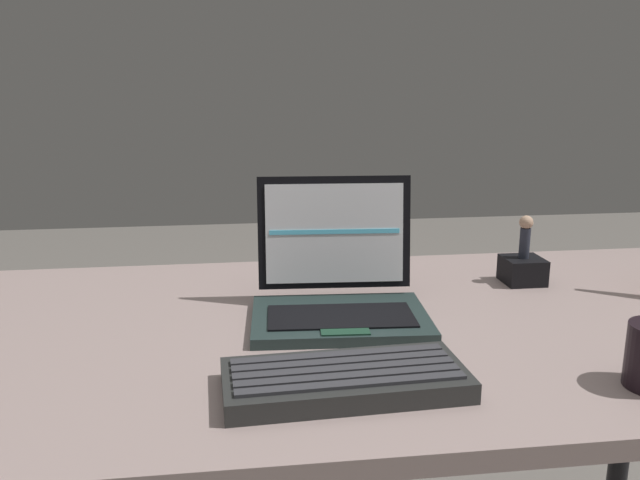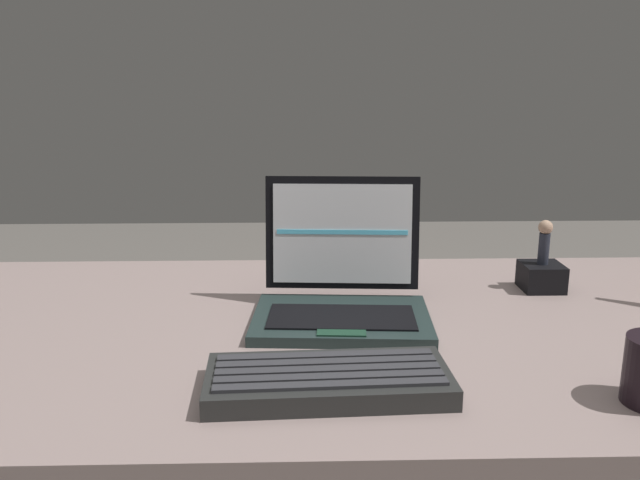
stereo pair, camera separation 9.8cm
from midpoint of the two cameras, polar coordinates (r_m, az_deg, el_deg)
The scene contains 5 objects.
desk at distance 1.07m, azimuth -6.11°, elevation -10.82°, with size 1.78×0.76×0.72m.
laptop_front at distance 1.06m, azimuth -1.04°, elevation -4.52°, with size 0.29×0.24×0.22m.
external_keyboard at distance 0.83m, azimuth -1.24°, elevation -12.16°, with size 0.31×0.15×0.03m.
figurine_stand at distance 1.29m, azimuth 15.25°, elevation -2.60°, with size 0.07×0.07×0.05m, color black.
figurine at distance 1.27m, azimuth 15.45°, elevation 0.48°, with size 0.03×0.03×0.08m.
Camera 1 is at (-0.06, -0.96, 1.10)m, focal length 36.57 mm.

